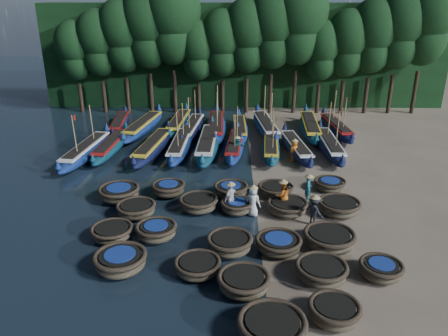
{
  "coord_description": "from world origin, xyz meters",
  "views": [
    {
      "loc": [
        -1.44,
        -21.71,
        10.97
      ],
      "look_at": [
        -1.8,
        2.2,
        1.3
      ],
      "focal_mm": 35.0,
      "sensor_mm": 36.0,
      "label": 1
    }
  ],
  "objects_px": {
    "coracle_9": "(381,269)",
    "coracle_24": "(330,184)",
    "long_boat_4": "(208,144)",
    "coracle_23": "(275,190)",
    "long_boat_1": "(111,146)",
    "long_boat_11": "(179,123)",
    "fisherman_5": "(237,146)",
    "fisherman_3": "(314,210)",
    "coracle_6": "(198,266)",
    "long_boat_2": "(153,147)",
    "coracle_3": "(272,328)",
    "long_boat_10": "(143,126)",
    "fisherman_1": "(308,186)",
    "fisherman_0": "(253,200)",
    "long_boat_8": "(329,145)",
    "long_boat_9": "(120,124)",
    "long_boat_13": "(216,127)",
    "coracle_21": "(169,189)",
    "coracle_7": "(244,282)",
    "long_boat_14": "(240,129)",
    "coracle_14": "(329,239)",
    "long_boat_6": "(271,147)",
    "coracle_11": "(156,231)",
    "long_boat_15": "(266,126)",
    "coracle_17": "(237,206)",
    "long_boat_17": "(336,128)",
    "long_boat_5": "(235,146)",
    "coracle_4": "(334,312)",
    "coracle_5": "(120,261)",
    "coracle_8": "(321,271)",
    "coracle_16": "(199,203)",
    "coracle_18": "(287,207)",
    "coracle_13": "(278,244)",
    "long_boat_7": "(296,148)",
    "long_boat_16": "(310,127)",
    "fisherman_6": "(294,150)",
    "long_boat_12": "(192,128)",
    "coracle_22": "(231,190)",
    "fisherman_2": "(283,195)",
    "long_boat_3": "(180,146)",
    "coracle_10": "(112,232)",
    "fisherman_4": "(231,197)",
    "coracle_20": "(119,193)",
    "coracle_19": "(339,206)"
  },
  "relations": [
    {
      "from": "coracle_22",
      "to": "long_boat_6",
      "type": "bearing_deg",
      "value": 68.25
    },
    {
      "from": "coracle_6",
      "to": "long_boat_13",
      "type": "distance_m",
      "value": 19.49
    },
    {
      "from": "long_boat_1",
      "to": "fisherman_6",
      "type": "height_order",
      "value": "fisherman_6"
    },
    {
      "from": "coracle_9",
      "to": "coracle_24",
      "type": "xyz_separation_m",
      "value": [
        -0.27,
        8.63,
        -0.04
      ]
    },
    {
      "from": "coracle_7",
      "to": "coracle_19",
      "type": "bearing_deg",
      "value": 51.5
    },
    {
      "from": "coracle_9",
      "to": "coracle_20",
      "type": "distance_m",
      "value": 14.32
    },
    {
      "from": "fisherman_0",
      "to": "coracle_16",
      "type": "bearing_deg",
      "value": 19.51
    },
    {
      "from": "long_boat_15",
      "to": "fisherman_4",
      "type": "bearing_deg",
      "value": -107.81
    },
    {
      "from": "coracle_11",
      "to": "coracle_17",
      "type": "distance_m",
      "value": 4.71
    },
    {
      "from": "long_boat_4",
      "to": "long_boat_8",
      "type": "relative_size",
      "value": 1.11
    },
    {
      "from": "coracle_3",
      "to": "long_boat_10",
      "type": "xyz_separation_m",
      "value": [
        -8.68,
        23.19,
        0.11
      ]
    },
    {
      "from": "coracle_21",
      "to": "coracle_7",
      "type": "bearing_deg",
      "value": -64.72
    },
    {
      "from": "long_boat_17",
      "to": "fisherman_2",
      "type": "height_order",
      "value": "long_boat_17"
    },
    {
      "from": "long_boat_4",
      "to": "coracle_23",
      "type": "bearing_deg",
      "value": -57.82
    },
    {
      "from": "long_boat_3",
      "to": "long_boat_9",
      "type": "bearing_deg",
      "value": 136.64
    },
    {
      "from": "long_boat_11",
      "to": "fisherman_5",
      "type": "distance_m",
      "value": 8.29
    },
    {
      "from": "long_boat_2",
      "to": "fisherman_4",
      "type": "distance_m",
      "value": 10.55
    },
    {
      "from": "coracle_11",
      "to": "long_boat_15",
      "type": "xyz_separation_m",
      "value": [
        6.43,
        17.0,
        0.16
      ]
    },
    {
      "from": "long_boat_2",
      "to": "coracle_9",
      "type": "bearing_deg",
      "value": -42.86
    },
    {
      "from": "coracle_14",
      "to": "long_boat_6",
      "type": "bearing_deg",
      "value": 97.27
    },
    {
      "from": "coracle_3",
      "to": "fisherman_0",
      "type": "height_order",
      "value": "fisherman_0"
    },
    {
      "from": "long_boat_2",
      "to": "coracle_13",
      "type": "bearing_deg",
      "value": -50.28
    },
    {
      "from": "fisherman_6",
      "to": "long_boat_12",
      "type": "bearing_deg",
      "value": -74.09
    },
    {
      "from": "coracle_5",
      "to": "long_boat_1",
      "type": "xyz_separation_m",
      "value": [
        -4.09,
        14.57,
        0.04
      ]
    },
    {
      "from": "fisherman_6",
      "to": "coracle_7",
      "type": "bearing_deg",
      "value": 38.39
    },
    {
      "from": "coracle_23",
      "to": "long_boat_14",
      "type": "xyz_separation_m",
      "value": [
        -1.84,
        11.69,
        0.12
      ]
    },
    {
      "from": "coracle_21",
      "to": "long_boat_16",
      "type": "relative_size",
      "value": 0.22
    },
    {
      "from": "coracle_9",
      "to": "coracle_17",
      "type": "distance_m",
      "value": 8.11
    },
    {
      "from": "coracle_4",
      "to": "coracle_5",
      "type": "relative_size",
      "value": 0.87
    },
    {
      "from": "coracle_24",
      "to": "long_boat_14",
      "type": "xyz_separation_m",
      "value": [
        -5.15,
        10.84,
        0.14
      ]
    },
    {
      "from": "long_boat_15",
      "to": "long_boat_1",
      "type": "bearing_deg",
      "value": -162.96
    },
    {
      "from": "long_boat_9",
      "to": "long_boat_13",
      "type": "distance_m",
      "value": 8.4
    },
    {
      "from": "long_boat_1",
      "to": "long_boat_11",
      "type": "distance_m",
      "value": 7.29
    },
    {
      "from": "long_boat_7",
      "to": "fisherman_1",
      "type": "relative_size",
      "value": 4.52
    },
    {
      "from": "coracle_16",
      "to": "long_boat_4",
      "type": "xyz_separation_m",
      "value": [
        0.04,
        9.28,
        0.17
      ]
    },
    {
      "from": "long_boat_9",
      "to": "fisherman_5",
      "type": "bearing_deg",
      "value": -38.57
    },
    {
      "from": "long_boat_14",
      "to": "long_boat_6",
      "type": "bearing_deg",
      "value": -65.51
    },
    {
      "from": "coracle_10",
      "to": "long_boat_17",
      "type": "height_order",
      "value": "long_boat_17"
    },
    {
      "from": "coracle_24",
      "to": "long_boat_12",
      "type": "distance_m",
      "value": 14.03
    },
    {
      "from": "coracle_11",
      "to": "fisherman_0",
      "type": "xyz_separation_m",
      "value": [
        4.7,
        2.42,
        0.45
      ]
    },
    {
      "from": "long_boat_10",
      "to": "long_boat_11",
      "type": "distance_m",
      "value": 3.05
    },
    {
      "from": "fisherman_1",
      "to": "fisherman_0",
      "type": "bearing_deg",
      "value": 137.33
    },
    {
      "from": "long_boat_5",
      "to": "fisherman_3",
      "type": "bearing_deg",
      "value": -65.19
    },
    {
      "from": "fisherman_3",
      "to": "coracle_6",
      "type": "bearing_deg",
      "value": 83.16
    },
    {
      "from": "fisherman_5",
      "to": "coracle_14",
      "type": "bearing_deg",
      "value": 81.27
    },
    {
      "from": "coracle_21",
      "to": "fisherman_0",
      "type": "bearing_deg",
      "value": -26.42
    },
    {
      "from": "coracle_8",
      "to": "coracle_16",
      "type": "height_order",
      "value": "coracle_16"
    },
    {
      "from": "fisherman_5",
      "to": "fisherman_0",
      "type": "bearing_deg",
      "value": 66.97
    },
    {
      "from": "coracle_17",
      "to": "long_boat_17",
      "type": "distance_m",
      "value": 16.45
    },
    {
      "from": "long_boat_4",
      "to": "coracle_18",
      "type": "bearing_deg",
      "value": -61.79
    }
  ]
}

